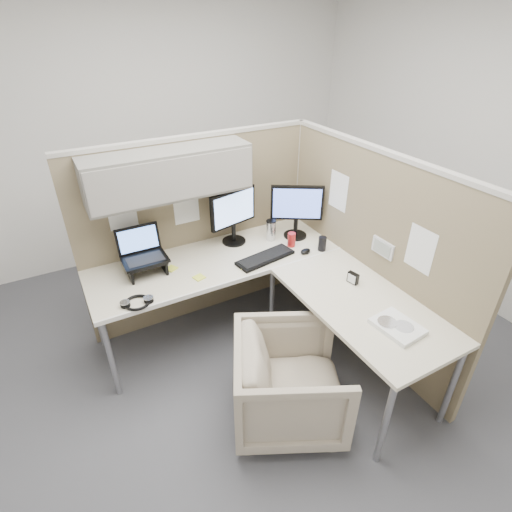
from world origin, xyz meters
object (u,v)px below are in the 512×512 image
office_chair (290,378)px  keyboard (265,258)px  desk (267,281)px  monitor_left (233,213)px

office_chair → keyboard: 0.98m
desk → office_chair: (-0.18, -0.63, -0.32)m
monitor_left → keyboard: 0.46m
office_chair → keyboard: keyboard is taller
desk → monitor_left: bearing=88.2°
office_chair → monitor_left: 1.40m
office_chair → monitor_left: bearing=17.1°
desk → keyboard: 0.25m
desk → monitor_left: (0.02, 0.59, 0.32)m
office_chair → monitor_left: size_ratio=1.56×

